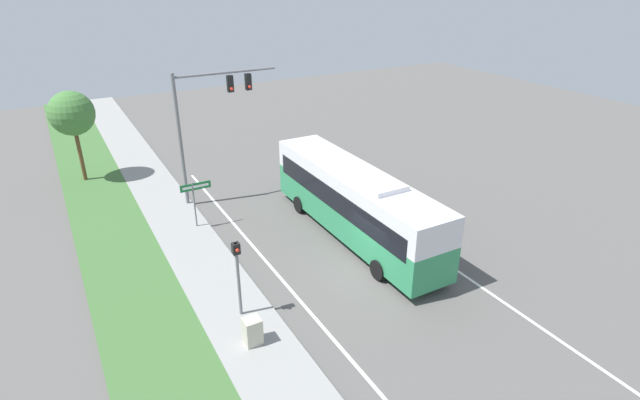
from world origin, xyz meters
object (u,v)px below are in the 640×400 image
at_px(street_sign, 195,195).
at_px(bus, 355,199).
at_px(pedestrian_signal, 238,268).
at_px(utility_cabinet, 252,331).
at_px(signal_gantry, 207,111).

bearing_deg(street_sign, bus, -35.62).
xyz_separation_m(bus, pedestrian_signal, (-7.32, -3.28, 0.18)).
height_order(pedestrian_signal, street_sign, pedestrian_signal).
height_order(bus, utility_cabinet, bus).
height_order(signal_gantry, utility_cabinet, signal_gantry).
bearing_deg(signal_gantry, street_sign, -122.31).
xyz_separation_m(signal_gantry, utility_cabinet, (-2.84, -12.78, -4.62)).
relative_size(bus, pedestrian_signal, 3.71).
xyz_separation_m(signal_gantry, pedestrian_signal, (-2.62, -11.02, -3.04)).
height_order(signal_gantry, street_sign, signal_gantry).
xyz_separation_m(pedestrian_signal, utility_cabinet, (-0.22, -1.76, -1.58)).
height_order(street_sign, utility_cabinet, street_sign).
bearing_deg(bus, pedestrian_signal, -155.86).
distance_m(bus, utility_cabinet, 9.18).
distance_m(street_sign, utility_cabinet, 9.89).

